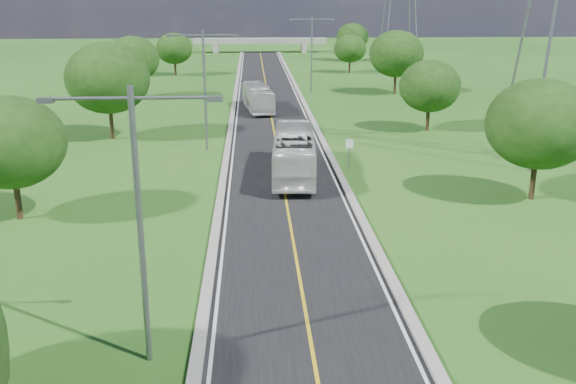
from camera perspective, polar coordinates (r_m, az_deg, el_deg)
name	(u,v)px	position (r m, az deg, el deg)	size (l,w,h in m)	color
ground	(271,117)	(70.08, -1.49, 6.67)	(260.00, 260.00, 0.00)	#215618
road	(270,107)	(75.98, -1.63, 7.52)	(8.00, 150.00, 0.06)	black
curb_left	(233,107)	(75.97, -4.87, 7.53)	(0.50, 150.00, 0.22)	gray
curb_right	(306,106)	(76.20, 1.59, 7.61)	(0.50, 150.00, 0.22)	gray
speed_limit_sign	(349,149)	(48.72, 5.47, 3.83)	(0.55, 0.09, 2.40)	slate
overpass	(260,42)	(149.24, -2.50, 13.20)	(30.00, 3.00, 3.20)	gray
streetlight_near_left	(139,206)	(22.31, -13.15, -1.19)	(5.90, 0.25, 10.00)	slate
streetlight_mid_left	(204,80)	(54.44, -7.44, 9.82)	(5.90, 0.25, 10.00)	slate
streetlight_far_right	(312,48)	(87.51, 2.12, 12.70)	(5.90, 0.25, 10.00)	slate
tree_lb	(11,142)	(40.23, -23.44, 4.07)	(6.30, 6.30, 7.33)	black
tree_lc	(108,78)	(60.69, -15.73, 9.74)	(7.56, 7.56, 8.79)	black
tree_ld	(132,59)	(84.56, -13.66, 11.41)	(6.72, 6.72, 7.82)	black
tree_le	(174,48)	(107.92, -10.08, 12.45)	(5.88, 5.88, 6.84)	black
tree_rb	(540,124)	(43.59, 21.46, 5.64)	(6.72, 6.72, 7.82)	black
tree_rc	(430,86)	(63.79, 12.49, 9.18)	(5.88, 5.88, 6.84)	black
tree_rd	(396,54)	(87.32, 9.61, 12.02)	(7.14, 7.14, 8.30)	black
tree_re	(350,49)	(110.47, 5.53, 12.57)	(5.46, 5.46, 6.35)	black
tree_rf	(353,37)	(130.68, 5.76, 13.55)	(6.30, 6.30, 7.33)	black
bus_outbound	(294,153)	(46.66, 0.55, 3.50)	(2.85, 12.16, 3.39)	beige
bus_inbound	(258,98)	(73.77, -2.70, 8.38)	(2.44, 10.41, 2.90)	beige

